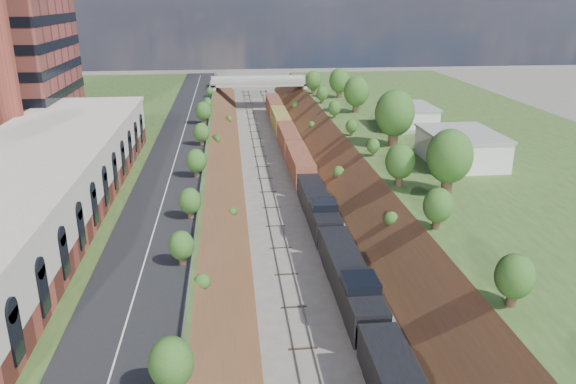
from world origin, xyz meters
name	(u,v)px	position (x,y,z in m)	size (l,w,h in m)	color
platform_left	(53,176)	(-33.00, 60.00, 2.50)	(44.00, 180.00, 5.00)	#335222
platform_right	(496,162)	(33.00, 60.00, 2.50)	(44.00, 180.00, 5.00)	#335222
embankment_left	(210,187)	(-11.00, 60.00, 0.00)	(7.07, 180.00, 7.07)	brown
embankment_right	(356,182)	(11.00, 60.00, 0.00)	(7.07, 180.00, 7.07)	brown
rail_left_track	(267,184)	(-2.60, 60.00, 0.09)	(1.58, 180.00, 0.18)	gray
rail_right_track	(301,183)	(2.60, 60.00, 0.09)	(1.58, 180.00, 0.18)	gray
road	(177,155)	(-15.50, 60.00, 5.05)	(8.00, 180.00, 0.10)	black
guardrail	(205,151)	(-11.40, 59.80, 5.55)	(0.10, 171.00, 0.70)	#99999E
commercial_building	(35,183)	(-28.00, 38.00, 8.51)	(14.30, 62.30, 7.00)	brown
overpass	(259,88)	(0.00, 122.00, 4.92)	(24.50, 8.30, 7.40)	gray
white_building_near	(461,148)	(23.50, 52.00, 7.00)	(9.00, 12.00, 4.00)	silver
white_building_far	(408,117)	(23.00, 74.00, 6.80)	(8.00, 10.00, 3.60)	silver
tree_right_large	(450,157)	(17.00, 40.00, 9.38)	(5.25, 5.25, 7.61)	#473323
tree_left_crest	(182,267)	(-11.80, 20.00, 7.04)	(2.45, 2.45, 3.55)	#473323
freight_train	(301,168)	(2.60, 59.79, 2.51)	(2.94, 118.64, 4.55)	black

